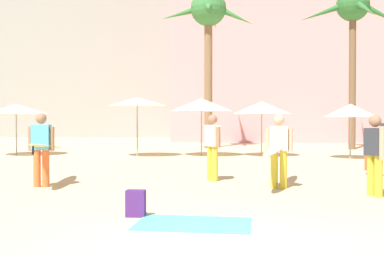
{
  "coord_description": "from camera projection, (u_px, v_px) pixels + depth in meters",
  "views": [
    {
      "loc": [
        0.18,
        -5.26,
        1.53
      ],
      "look_at": [
        -0.92,
        5.04,
        1.34
      ],
      "focal_mm": 43.7,
      "sensor_mm": 36.0,
      "label": 1
    }
  ],
  "objects": [
    {
      "name": "person_mid_left",
      "position": [
        375.0,
        152.0,
        9.22
      ],
      "size": [
        0.38,
        0.58,
        1.62
      ],
      "rotation": [
        0.0,
        0.0,
        3.62
      ],
      "color": "gold",
      "rests_on": "ground"
    },
    {
      "name": "cafe_umbrella_2",
      "position": [
        16.0,
        109.0,
        19.74
      ],
      "size": [
        2.7,
        2.7,
        2.17
      ],
      "color": "gray",
      "rests_on": "ground"
    },
    {
      "name": "person_near_right",
      "position": [
        378.0,
        163.0,
        12.74
      ],
      "size": [
        1.02,
        0.47,
        0.94
      ],
      "rotation": [
        0.0,
        0.0,
        0.1
      ],
      "color": "beige",
      "rests_on": "ground"
    },
    {
      "name": "backpack",
      "position": [
        136.0,
        204.0,
        7.34
      ],
      "size": [
        0.3,
        0.24,
        0.42
      ],
      "rotation": [
        0.0,
        0.0,
        1.58
      ],
      "color": "#472269",
      "rests_on": "ground"
    },
    {
      "name": "cafe_umbrella_1",
      "position": [
        262.0,
        108.0,
        19.26
      ],
      "size": [
        2.49,
        2.49,
        2.26
      ],
      "color": "gray",
      "rests_on": "ground"
    },
    {
      "name": "person_far_left",
      "position": [
        44.0,
        146.0,
        10.65
      ],
      "size": [
        0.8,
        2.78,
        1.67
      ],
      "rotation": [
        0.0,
        0.0,
        1.65
      ],
      "color": "orange",
      "rests_on": "ground"
    },
    {
      "name": "palm_tree_left",
      "position": [
        353.0,
        16.0,
        23.56
      ],
      "size": [
        5.4,
        5.4,
        8.14
      ],
      "color": "brown",
      "rests_on": "ground"
    },
    {
      "name": "cafe_umbrella_5",
      "position": [
        201.0,
        105.0,
        19.35
      ],
      "size": [
        2.65,
        2.65,
        2.4
      ],
      "color": "gray",
      "rests_on": "ground"
    },
    {
      "name": "beach_towel",
      "position": [
        193.0,
        224.0,
        6.81
      ],
      "size": [
        1.71,
        1.11,
        0.01
      ],
      "primitive_type": "cube",
      "rotation": [
        0.0,
        0.0,
        -0.04
      ],
      "color": "#4CC6D6",
      "rests_on": "ground"
    },
    {
      "name": "cafe_umbrella_4",
      "position": [
        137.0,
        102.0,
        19.04
      ],
      "size": [
        2.39,
        2.39,
        2.43
      ],
      "color": "gray",
      "rests_on": "ground"
    },
    {
      "name": "palm_tree_far_left",
      "position": [
        209.0,
        19.0,
        24.64
      ],
      "size": [
        4.98,
        5.07,
        8.34
      ],
      "color": "brown",
      "rests_on": "ground"
    },
    {
      "name": "person_near_left",
      "position": [
        278.0,
        147.0,
        10.45
      ],
      "size": [
        1.08,
        3.15,
        1.64
      ],
      "rotation": [
        0.0,
        0.0,
        4.61
      ],
      "color": "gold",
      "rests_on": "ground"
    },
    {
      "name": "hotel_pink",
      "position": [
        297.0,
        50.0,
        35.22
      ],
      "size": [
        17.55,
        11.8,
        13.52
      ],
      "primitive_type": "cube",
      "color": "pink",
      "rests_on": "ground"
    },
    {
      "name": "ground",
      "position": [
        226.0,
        255.0,
        5.28
      ],
      "size": [
        120.0,
        120.0,
        0.0
      ],
      "primitive_type": "plane",
      "color": "#C6B28C"
    },
    {
      "name": "cafe_umbrella_0",
      "position": [
        351.0,
        110.0,
        18.01
      ],
      "size": [
        2.04,
        2.04,
        2.13
      ],
      "color": "gray",
      "rests_on": "ground"
    },
    {
      "name": "person_far_right",
      "position": [
        213.0,
        144.0,
        11.6
      ],
      "size": [
        0.44,
        0.54,
        1.65
      ],
      "rotation": [
        0.0,
        0.0,
        0.65
      ],
      "color": "gold",
      "rests_on": "ground"
    }
  ]
}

